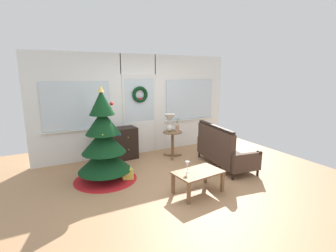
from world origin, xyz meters
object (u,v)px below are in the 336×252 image
Objects in this scene: table_lamp at (170,120)px; coffee_table at (198,175)px; side_table at (173,139)px; gift_box at (127,174)px; dresser_cabinet at (118,144)px; settee_sofa at (222,150)px; christmas_tree at (104,146)px; flower_vase at (177,127)px; wine_glass at (187,164)px.

table_lamp is 0.49× the size of coffee_table.
gift_box is at bearing -151.90° from side_table.
settee_sofa reaches higher than dresser_cabinet.
christmas_tree reaches higher than dresser_cabinet.
coffee_table is at bearing -105.25° from side_table.
gift_box is (-1.46, -0.78, -0.36)m from side_table.
dresser_cabinet is 2.47m from settee_sofa.
dresser_cabinet reaches higher than gift_box.
dresser_cabinet is 2.10× the size of table_lamp.
side_table is at bearing 28.10° from gift_box.
flower_vase is 1.79× the size of wine_glass.
settee_sofa is at bearing 34.39° from coffee_table.
side_table is (1.26, -0.46, 0.08)m from dresser_cabinet.
flower_vase is at bearing -20.77° from dresser_cabinet.
christmas_tree is 0.72m from gift_box.
christmas_tree is at bearing -118.90° from dresser_cabinet.
dresser_cabinet is at bearing 160.89° from table_lamp.
gift_box is (-0.94, 1.12, -0.22)m from coffee_table.
christmas_tree is 1.12× the size of settee_sofa.
coffee_table is 0.28m from wine_glass.
flower_vase reaches higher than gift_box.
gift_box is (-1.56, -0.72, -0.67)m from flower_vase.
settee_sofa reaches higher than coffee_table.
flower_vase is 1.95m from wine_glass.
side_table is at bearing 69.08° from wine_glass.
dresser_cabinet is 1.38m from table_lamp.
gift_box is at bearing 126.02° from wine_glass.
side_table reaches higher than coffee_table.
flower_vase is 1.98m from coffee_table.
wine_glass is 0.88× the size of gift_box.
dresser_cabinet is 0.56× the size of settee_sofa.
side_table is 1.95m from wine_glass.
christmas_tree reaches higher than coffee_table.
settee_sofa is at bearing 28.52° from wine_glass.
settee_sofa is 4.74× the size of flower_vase.
table_lamp reaches higher than coffee_table.
settee_sofa is at bearing -59.74° from flower_vase.
christmas_tree is 1.23m from dresser_cabinet.
christmas_tree is at bearing 132.69° from wine_glass.
table_lamp is 2.01m from wine_glass.
coffee_table is (1.32, -1.31, -0.35)m from christmas_tree.
settee_sofa is at bearing -55.98° from table_lamp.
christmas_tree reaches higher than flower_vase.
side_table is at bearing 122.79° from settee_sofa.
settee_sofa is 1.46m from coffee_table.
side_table reaches higher than gift_box.
flower_vase is 1.84m from gift_box.
coffee_table is 4.02× the size of gift_box.
gift_box is (-2.14, 0.29, -0.27)m from settee_sofa.
christmas_tree reaches higher than settee_sofa.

